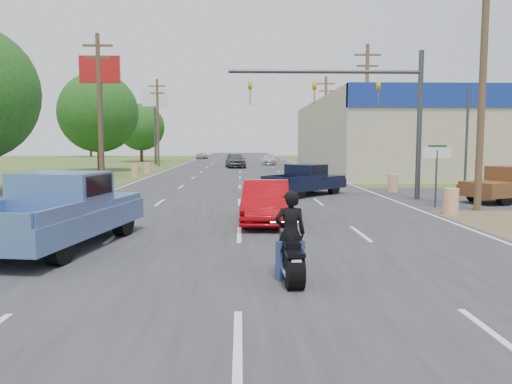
{
  "coord_description": "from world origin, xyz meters",
  "views": [
    {
      "loc": [
        0.04,
        -6.47,
        2.71
      ],
      "look_at": [
        0.49,
        7.77,
        1.3
      ],
      "focal_mm": 35.0,
      "sensor_mm": 36.0,
      "label": 1
    }
  ],
  "objects_px": {
    "rider": "(290,238)",
    "navy_pickup": "(306,180)",
    "brown_pickup": "(511,184)",
    "distant_car_grey": "(235,160)",
    "distant_car_white": "(202,155)",
    "motorcycle": "(290,257)",
    "distant_car_silver": "(269,160)",
    "red_convertible": "(266,202)",
    "blue_pickup": "(63,209)"
  },
  "relations": [
    {
      "from": "rider",
      "to": "navy_pickup",
      "type": "distance_m",
      "value": 16.12
    },
    {
      "from": "navy_pickup",
      "to": "brown_pickup",
      "type": "distance_m",
      "value": 9.51
    },
    {
      "from": "distant_car_grey",
      "to": "distant_car_white",
      "type": "height_order",
      "value": "distant_car_grey"
    },
    {
      "from": "motorcycle",
      "to": "brown_pickup",
      "type": "distance_m",
      "value": 17.02
    },
    {
      "from": "motorcycle",
      "to": "distant_car_silver",
      "type": "height_order",
      "value": "distant_car_silver"
    },
    {
      "from": "navy_pickup",
      "to": "distant_car_silver",
      "type": "distance_m",
      "value": 36.0
    },
    {
      "from": "red_convertible",
      "to": "navy_pickup",
      "type": "height_order",
      "value": "navy_pickup"
    },
    {
      "from": "red_convertible",
      "to": "distant_car_silver",
      "type": "xyz_separation_m",
      "value": [
        2.67,
        44.89,
        -0.06
      ]
    },
    {
      "from": "rider",
      "to": "brown_pickup",
      "type": "distance_m",
      "value": 16.98
    },
    {
      "from": "rider",
      "to": "distant_car_grey",
      "type": "xyz_separation_m",
      "value": [
        -1.51,
        44.67,
        -0.03
      ]
    },
    {
      "from": "navy_pickup",
      "to": "distant_car_grey",
      "type": "distance_m",
      "value": 29.0
    },
    {
      "from": "distant_car_silver",
      "to": "motorcycle",
      "type": "bearing_deg",
      "value": -89.98
    },
    {
      "from": "red_convertible",
      "to": "blue_pickup",
      "type": "distance_m",
      "value": 6.58
    },
    {
      "from": "rider",
      "to": "blue_pickup",
      "type": "bearing_deg",
      "value": -33.94
    },
    {
      "from": "blue_pickup",
      "to": "brown_pickup",
      "type": "xyz_separation_m",
      "value": [
        16.94,
        9.21,
        -0.15
      ]
    },
    {
      "from": "distant_car_white",
      "to": "rider",
      "type": "bearing_deg",
      "value": 93.42
    },
    {
      "from": "rider",
      "to": "distant_car_grey",
      "type": "height_order",
      "value": "rider"
    },
    {
      "from": "rider",
      "to": "distant_car_white",
      "type": "relative_size",
      "value": 0.4
    },
    {
      "from": "navy_pickup",
      "to": "distant_car_grey",
      "type": "height_order",
      "value": "distant_car_grey"
    },
    {
      "from": "navy_pickup",
      "to": "distant_car_white",
      "type": "height_order",
      "value": "navy_pickup"
    },
    {
      "from": "blue_pickup",
      "to": "red_convertible",
      "type": "bearing_deg",
      "value": 43.18
    },
    {
      "from": "blue_pickup",
      "to": "distant_car_white",
      "type": "distance_m",
      "value": 72.21
    },
    {
      "from": "brown_pickup",
      "to": "red_convertible",
      "type": "bearing_deg",
      "value": 92.95
    },
    {
      "from": "motorcycle",
      "to": "distant_car_grey",
      "type": "bearing_deg",
      "value": 89.47
    },
    {
      "from": "red_convertible",
      "to": "blue_pickup",
      "type": "xyz_separation_m",
      "value": [
        -5.49,
        -3.62,
        0.27
      ]
    },
    {
      "from": "navy_pickup",
      "to": "distant_car_silver",
      "type": "bearing_deg",
      "value": 134.95
    },
    {
      "from": "motorcycle",
      "to": "distant_car_white",
      "type": "height_order",
      "value": "distant_car_white"
    },
    {
      "from": "red_convertible",
      "to": "motorcycle",
      "type": "distance_m",
      "value": 7.1
    },
    {
      "from": "red_convertible",
      "to": "distant_car_grey",
      "type": "relative_size",
      "value": 0.9
    },
    {
      "from": "distant_car_grey",
      "to": "navy_pickup",
      "type": "bearing_deg",
      "value": -89.09
    },
    {
      "from": "red_convertible",
      "to": "distant_car_silver",
      "type": "height_order",
      "value": "red_convertible"
    },
    {
      "from": "navy_pickup",
      "to": "brown_pickup",
      "type": "relative_size",
      "value": 0.9
    },
    {
      "from": "distant_car_grey",
      "to": "distant_car_white",
      "type": "bearing_deg",
      "value": 94.06
    },
    {
      "from": "brown_pickup",
      "to": "distant_car_white",
      "type": "xyz_separation_m",
      "value": [
        -18.84,
        62.97,
        -0.25
      ]
    },
    {
      "from": "blue_pickup",
      "to": "distant_car_grey",
      "type": "distance_m",
      "value": 41.45
    },
    {
      "from": "rider",
      "to": "motorcycle",
      "type": "bearing_deg",
      "value": 90.0
    },
    {
      "from": "distant_car_grey",
      "to": "rider",
      "type": "bearing_deg",
      "value": -94.95
    },
    {
      "from": "red_convertible",
      "to": "brown_pickup",
      "type": "distance_m",
      "value": 12.74
    },
    {
      "from": "rider",
      "to": "distant_car_grey",
      "type": "distance_m",
      "value": 44.7
    },
    {
      "from": "rider",
      "to": "distant_car_grey",
      "type": "bearing_deg",
      "value": -90.53
    },
    {
      "from": "brown_pickup",
      "to": "distant_car_white",
      "type": "bearing_deg",
      "value": -6.41
    },
    {
      "from": "red_convertible",
      "to": "distant_car_silver",
      "type": "bearing_deg",
      "value": 90.63
    },
    {
      "from": "red_convertible",
      "to": "distant_car_white",
      "type": "relative_size",
      "value": 1.03
    },
    {
      "from": "navy_pickup",
      "to": "motorcycle",
      "type": "bearing_deg",
      "value": -53.44
    },
    {
      "from": "distant_car_grey",
      "to": "distant_car_white",
      "type": "relative_size",
      "value": 1.15
    },
    {
      "from": "red_convertible",
      "to": "navy_pickup",
      "type": "xyz_separation_m",
      "value": [
        2.53,
        8.89,
        0.1
      ]
    },
    {
      "from": "distant_car_silver",
      "to": "rider",
      "type": "bearing_deg",
      "value": -89.99
    },
    {
      "from": "motorcycle",
      "to": "blue_pickup",
      "type": "xyz_separation_m",
      "value": [
        -5.6,
        3.48,
        0.51
      ]
    },
    {
      "from": "red_convertible",
      "to": "blue_pickup",
      "type": "relative_size",
      "value": 0.7
    },
    {
      "from": "motorcycle",
      "to": "distant_car_silver",
      "type": "relative_size",
      "value": 0.47
    }
  ]
}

